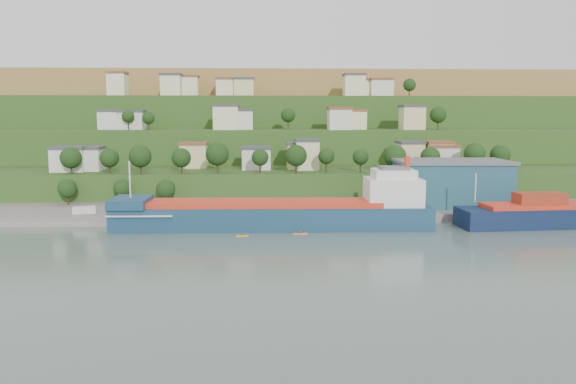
{
  "coord_description": "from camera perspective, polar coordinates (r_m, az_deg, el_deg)",
  "views": [
    {
      "loc": [
        -7.86,
        -124.88,
        27.29
      ],
      "look_at": [
        -1.31,
        15.0,
        8.08
      ],
      "focal_mm": 35.0,
      "sensor_mm": 36.0,
      "label": 1
    }
  ],
  "objects": [
    {
      "name": "kayak_yellow",
      "position": [
        128.37,
        -4.69,
        -4.39
      ],
      "size": [
        2.92,
        0.61,
        0.73
      ],
      "rotation": [
        0.0,
        0.0,
        0.04
      ],
      "color": "gold",
      "rests_on": "ground"
    },
    {
      "name": "cargo_ship_near",
      "position": [
        136.79,
        -0.55,
        -2.35
      ],
      "size": [
        77.02,
        13.97,
        19.73
      ],
      "rotation": [
        0.0,
        0.0,
        -0.02
      ],
      "color": "navy",
      "rests_on": "ground"
    },
    {
      "name": "pebble_beach",
      "position": [
        156.66,
        -20.17,
        -2.71
      ],
      "size": [
        40.0,
        18.0,
        2.4
      ],
      "primitive_type": "cube",
      "color": "slate",
      "rests_on": "ground"
    },
    {
      "name": "kayak_orange",
      "position": [
        130.16,
        1.26,
        -4.19
      ],
      "size": [
        3.28,
        0.8,
        0.81
      ],
      "rotation": [
        0.0,
        0.0,
        0.07
      ],
      "color": "orange",
      "rests_on": "ground"
    },
    {
      "name": "dinghy",
      "position": [
        148.43,
        -16.07,
        -2.46
      ],
      "size": [
        4.35,
        2.63,
        0.82
      ],
      "primitive_type": "cube",
      "rotation": [
        0.0,
        0.0,
        -0.29
      ],
      "color": "silver",
      "rests_on": "pebble_beach"
    },
    {
      "name": "quay",
      "position": [
        157.78,
        7.54,
        -2.22
      ],
      "size": [
        220.0,
        26.0,
        4.0
      ],
      "primitive_type": "cube",
      "color": "slate",
      "rests_on": "ground"
    },
    {
      "name": "warehouse",
      "position": [
        165.19,
        16.23,
        0.94
      ],
      "size": [
        31.7,
        20.17,
        12.8
      ],
      "rotation": [
        0.0,
        0.0,
        -0.04
      ],
      "color": "#1E535C",
      "rests_on": "quay"
    },
    {
      "name": "hillside",
      "position": [
        294.94,
        -1.15,
        2.51
      ],
      "size": [
        360.0,
        211.17,
        96.0
      ],
      "color": "#284719",
      "rests_on": "ground"
    },
    {
      "name": "caravan",
      "position": [
        154.87,
        -20.0,
        -1.87
      ],
      "size": [
        6.12,
        3.84,
        2.65
      ],
      "primitive_type": "cube",
      "rotation": [
        0.0,
        0.0,
        0.28
      ],
      "color": "silver",
      "rests_on": "pebble_beach"
    },
    {
      "name": "ground",
      "position": [
        128.07,
        0.9,
        -4.49
      ],
      "size": [
        500.0,
        500.0,
        0.0
      ],
      "primitive_type": "plane",
      "color": "#4A5A54",
      "rests_on": "ground"
    }
  ]
}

